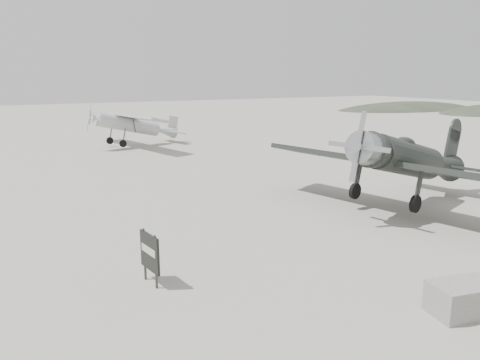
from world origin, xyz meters
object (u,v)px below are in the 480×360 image
object	(u,v)px
lowwing_monoplane	(410,160)
sign_board	(150,253)
equipment_block	(463,298)
highwing_monoplane	(132,122)

from	to	relation	value
lowwing_monoplane	sign_board	bearing A→B (deg)	176.14
lowwing_monoplane	equipment_block	size ratio (longest dim) A/B	7.90
lowwing_monoplane	highwing_monoplane	world-z (taller)	lowwing_monoplane
lowwing_monoplane	sign_board	world-z (taller)	lowwing_monoplane
lowwing_monoplane	sign_board	distance (m)	11.87
lowwing_monoplane	equipment_block	world-z (taller)	lowwing_monoplane
equipment_block	sign_board	bearing A→B (deg)	140.40
highwing_monoplane	equipment_block	size ratio (longest dim) A/B	7.16
equipment_block	highwing_monoplane	bearing A→B (deg)	89.69
lowwing_monoplane	highwing_monoplane	xyz separation A→B (m)	(-5.57, 21.93, -0.12)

